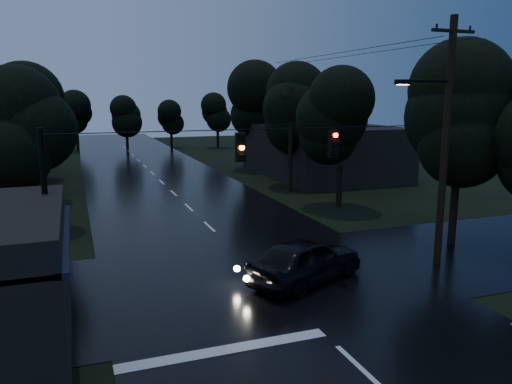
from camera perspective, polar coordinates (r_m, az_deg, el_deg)
main_road at (r=36.49m, az=-9.40°, el=-0.17°), size 12.00×120.00×0.02m
cross_street at (r=19.70m, az=0.73°, el=-9.68°), size 60.00×9.00×0.02m
building_far_right at (r=44.55m, az=7.50°, el=4.73°), size 10.00×14.00×4.40m
utility_pole_main at (r=21.49m, az=20.67°, el=5.77°), size 3.50×0.30×10.00m
utility_pole_far at (r=36.53m, az=3.98°, el=6.11°), size 2.00×0.30×7.50m
anchor_pole_left at (r=16.71m, az=-22.73°, el=-3.54°), size 0.18×0.18×6.00m
span_signals at (r=17.80m, az=3.62°, el=5.47°), size 15.00×0.37×1.12m
tree_corner_near at (r=24.66m, az=22.36°, el=7.94°), size 4.48×4.48×9.44m
tree_left_a at (r=27.38m, az=-25.35°, el=6.35°), size 3.92×3.92×8.26m
tree_left_b at (r=35.37m, az=-25.29°, el=7.77°), size 4.20×4.20×8.85m
tree_left_c at (r=45.37m, az=-25.05°, el=8.73°), size 4.48×4.48×9.44m
tree_right_a at (r=31.40m, az=9.72°, el=8.37°), size 4.20×4.20×8.85m
tree_right_b at (r=38.77m, az=4.57°, el=9.51°), size 4.48×4.48×9.44m
tree_right_c at (r=48.24m, az=0.20°, el=10.26°), size 4.76×4.76×10.03m
car at (r=19.04m, az=5.70°, el=-7.73°), size 5.43×3.91×1.72m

